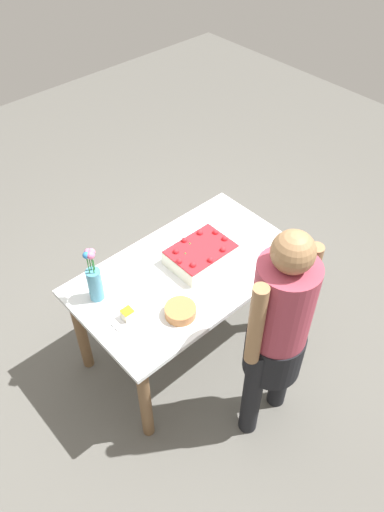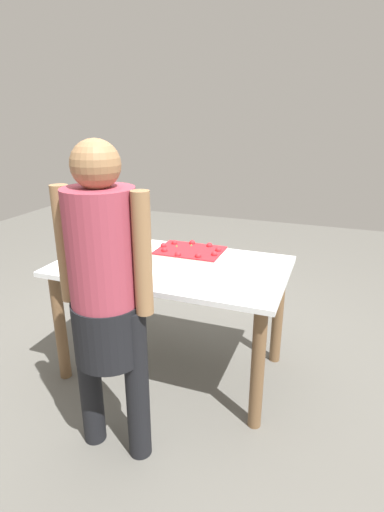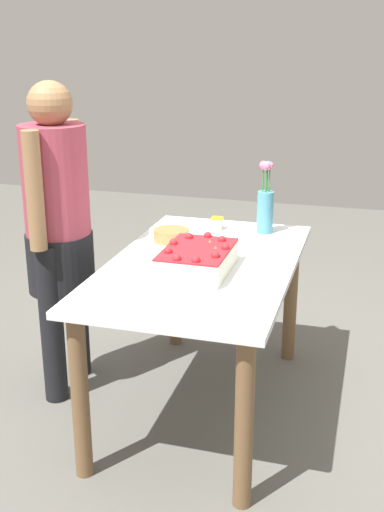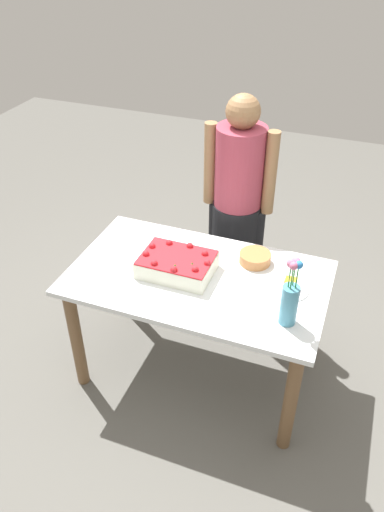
{
  "view_description": "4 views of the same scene",
  "coord_description": "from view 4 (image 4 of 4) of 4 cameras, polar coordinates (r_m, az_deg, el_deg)",
  "views": [
    {
      "loc": [
        1.35,
        1.54,
        2.87
      ],
      "look_at": [
        -0.0,
        0.04,
        0.88
      ],
      "focal_mm": 35.0,
      "sensor_mm": 36.0,
      "label": 1
    },
    {
      "loc": [
        -0.89,
        2.04,
        1.58
      ],
      "look_at": [
        -0.12,
        -0.02,
        0.79
      ],
      "focal_mm": 28.0,
      "sensor_mm": 36.0,
      "label": 2
    },
    {
      "loc": [
        -2.56,
        -0.69,
        1.67
      ],
      "look_at": [
        -0.14,
        0.01,
        0.8
      ],
      "focal_mm": 45.0,
      "sensor_mm": 36.0,
      "label": 3
    },
    {
      "loc": [
        0.71,
        -1.96,
        2.36
      ],
      "look_at": [
        -0.02,
        -0.03,
        0.87
      ],
      "focal_mm": 35.0,
      "sensor_mm": 36.0,
      "label": 4
    }
  ],
  "objects": [
    {
      "name": "ground_plane",
      "position": [
        3.15,
        0.57,
        -12.79
      ],
      "size": [
        8.0,
        8.0,
        0.0
      ],
      "primitive_type": "plane",
      "color": "#5C5A54"
    },
    {
      "name": "flower_vase",
      "position": [
        2.33,
        11.13,
        -4.78
      ],
      "size": [
        0.08,
        0.08,
        0.36
      ],
      "color": "teal",
      "rests_on": "dining_table"
    },
    {
      "name": "person_standing",
      "position": [
        3.14,
        5.28,
        6.85
      ],
      "size": [
        0.45,
        0.31,
        1.49
      ],
      "rotation": [
        0.0,
        0.0,
        -1.57
      ],
      "color": "black",
      "rests_on": "ground_plane"
    },
    {
      "name": "dining_table",
      "position": [
        2.73,
        0.65,
        -4.32
      ],
      "size": [
        1.36,
        0.79,
        0.73
      ],
      "color": "white",
      "rests_on": "ground_plane"
    },
    {
      "name": "cake_knife",
      "position": [
        2.69,
        -10.23,
        -2.24
      ],
      "size": [
        0.07,
        0.2,
        0.0
      ],
      "primitive_type": "cube",
      "rotation": [
        0.0,
        0.0,
        4.47
      ],
      "color": "silver",
      "rests_on": "dining_table"
    },
    {
      "name": "serving_plate_with_slice",
      "position": [
        2.59,
        11.13,
        -3.52
      ],
      "size": [
        0.19,
        0.19,
        0.07
      ],
      "color": "white",
      "rests_on": "dining_table"
    },
    {
      "name": "fruit_bowl",
      "position": [
        2.75,
        7.22,
        -0.22
      ],
      "size": [
        0.17,
        0.17,
        0.06
      ],
      "primitive_type": "cylinder",
      "color": "#B97641",
      "rests_on": "dining_table"
    },
    {
      "name": "sheet_cake",
      "position": [
        2.64,
        -1.73,
        -0.95
      ],
      "size": [
        0.38,
        0.27,
        0.12
      ],
      "color": "white",
      "rests_on": "dining_table"
    }
  ]
}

